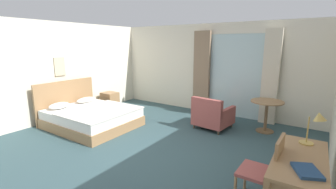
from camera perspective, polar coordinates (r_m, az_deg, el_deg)
name	(u,v)px	position (r m, az deg, el deg)	size (l,w,h in m)	color
ground	(137,154)	(4.67, -7.50, -14.03)	(6.73, 7.12, 0.10)	#334C51
wall_back	(211,69)	(7.04, 10.34, 6.14)	(6.33, 0.12, 2.58)	silver
wall_left	(43,73)	(6.73, -28.16, 4.63)	(0.12, 6.72, 2.58)	silver
balcony_glass_door	(234,76)	(6.72, 15.79, 4.27)	(1.45, 0.02, 2.27)	silver
curtain_panel_left	(202,73)	(6.97, 8.16, 5.30)	(0.49, 0.10, 2.37)	#897056
curtain_panel_right	(270,78)	(6.39, 23.57, 3.78)	(0.40, 0.10, 2.37)	beige
bed	(90,116)	(6.15, -18.37, -4.98)	(2.07, 1.69, 1.06)	#9E754C
nightstand	(110,101)	(7.55, -13.90, -1.50)	(0.46, 0.41, 0.53)	#9E754C
writing_desk	(300,164)	(3.22, 29.31, -14.59)	(0.59, 1.35, 0.74)	#9E754C
desk_chair	(266,168)	(3.26, 22.77, -16.16)	(0.47, 0.47, 0.93)	#9E4C47
desk_lamp	(317,122)	(3.48, 32.40, -5.56)	(0.28, 0.21, 0.47)	tan
closed_book	(307,171)	(2.85, 30.65, -15.68)	(0.22, 0.30, 0.03)	navy
armchair_by_window	(212,116)	(5.78, 10.69, -5.05)	(0.85, 0.87, 0.78)	#9E4C47
round_cafe_table	(267,109)	(5.85, 22.82, -3.23)	(0.72, 0.72, 0.74)	#9E754C
framed_picture	(60,67)	(6.85, -24.82, 6.17)	(0.03, 0.29, 0.48)	beige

